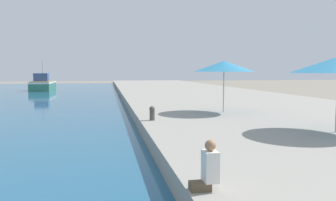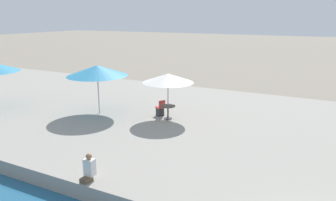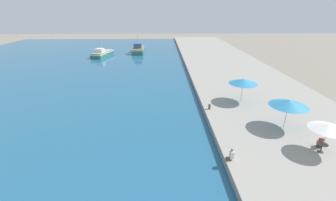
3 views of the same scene
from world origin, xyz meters
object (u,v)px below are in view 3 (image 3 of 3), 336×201
object	(u,v)px
fishing_boat_mid	(138,49)
cafe_umbrella_pink	(329,127)
fishing_boat_near	(102,53)
mooring_bollard	(210,106)
person_at_quay	(231,155)
cafe_umbrella_white	(289,103)
cafe_umbrella_striped	(243,81)
cafe_table	(322,146)
cafe_chair_left	(320,144)

from	to	relation	value
fishing_boat_mid	cafe_umbrella_pink	bearing A→B (deg)	-68.75
fishing_boat_near	mooring_bollard	bearing A→B (deg)	-45.55
fishing_boat_mid	mooring_bollard	xyz separation A→B (m)	(11.48, -37.00, 0.07)
fishing_boat_mid	person_at_quay	bearing A→B (deg)	-77.42
cafe_umbrella_white	cafe_umbrella_striped	xyz separation A→B (m)	(-2.01, 6.36, 0.03)
fishing_boat_near	cafe_umbrella_white	xyz separation A→B (m)	(26.01, -36.71, 2.35)
mooring_bollard	fishing_boat_mid	bearing A→B (deg)	107.24
cafe_table	person_at_quay	world-z (taller)	person_at_quay
cafe_table	mooring_bollard	distance (m)	10.83
fishing_boat_near	mooring_bollard	xyz separation A→B (m)	(19.77, -32.54, 0.23)
cafe_umbrella_pink	cafe_chair_left	size ratio (longest dim) A/B	3.01
cafe_chair_left	mooring_bollard	world-z (taller)	cafe_chair_left
cafe_umbrella_striped	mooring_bollard	xyz separation A→B (m)	(-4.23, -2.19, -2.16)
cafe_umbrella_pink	cafe_table	bearing A→B (deg)	-154.30
fishing_boat_near	cafe_umbrella_pink	size ratio (longest dim) A/B	2.81
cafe_umbrella_striped	person_at_quay	xyz separation A→B (m)	(-4.39, -11.12, -2.08)
person_at_quay	fishing_boat_mid	bearing A→B (deg)	103.85
fishing_boat_mid	cafe_table	size ratio (longest dim) A/B	9.78
cafe_chair_left	cafe_umbrella_white	bearing A→B (deg)	135.75
fishing_boat_near	fishing_boat_mid	world-z (taller)	fishing_boat_mid
fishing_boat_near	cafe_umbrella_white	distance (m)	45.05
cafe_umbrella_pink	person_at_quay	xyz separation A→B (m)	(-7.38, -0.83, -1.81)
fishing_boat_mid	cafe_umbrella_white	world-z (taller)	fishing_boat_mid
cafe_table	person_at_quay	xyz separation A→B (m)	(-7.28, -0.78, -0.11)
cafe_umbrella_striped	person_at_quay	world-z (taller)	cafe_umbrella_striped
fishing_boat_near	person_at_quay	world-z (taller)	fishing_boat_near
fishing_boat_mid	cafe_chair_left	distance (m)	48.36
fishing_boat_mid	cafe_chair_left	bearing A→B (deg)	-68.23
cafe_umbrella_white	cafe_table	xyz separation A→B (m)	(0.88, -3.98, -1.94)
cafe_umbrella_pink	mooring_bollard	world-z (taller)	cafe_umbrella_pink
cafe_umbrella_pink	mooring_bollard	distance (m)	11.02
fishing_boat_near	person_at_quay	distance (m)	45.88
cafe_chair_left	cafe_umbrella_striped	bearing A→B (deg)	134.30
cafe_umbrella_white	cafe_umbrella_striped	distance (m)	6.67
fishing_boat_near	cafe_table	size ratio (longest dim) A/B	9.62
cafe_umbrella_pink	person_at_quay	world-z (taller)	cafe_umbrella_pink
cafe_umbrella_white	cafe_chair_left	size ratio (longest dim) A/B	3.73
cafe_umbrella_pink	cafe_chair_left	bearing A→B (deg)	69.80
cafe_umbrella_pink	cafe_umbrella_white	world-z (taller)	cafe_umbrella_white
cafe_umbrella_white	mooring_bollard	world-z (taller)	cafe_umbrella_white
cafe_table	cafe_chair_left	xyz separation A→B (m)	(0.32, 0.65, -0.21)
cafe_table	mooring_bollard	xyz separation A→B (m)	(-7.12, 8.15, -0.18)
fishing_boat_mid	cafe_table	world-z (taller)	fishing_boat_mid
cafe_table	cafe_chair_left	world-z (taller)	cafe_chair_left
cafe_umbrella_pink	cafe_chair_left	world-z (taller)	cafe_umbrella_pink
cafe_table	cafe_chair_left	bearing A→B (deg)	64.04
cafe_table	cafe_chair_left	size ratio (longest dim) A/B	0.88
cafe_umbrella_striped	cafe_chair_left	world-z (taller)	cafe_umbrella_striped
fishing_boat_near	cafe_umbrella_pink	bearing A→B (deg)	-43.25
mooring_bollard	fishing_boat_near	bearing A→B (deg)	121.28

